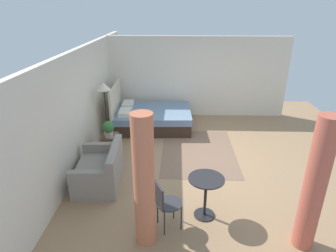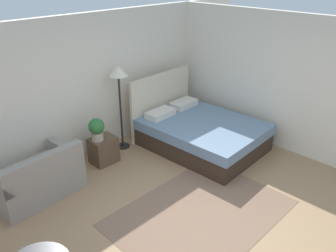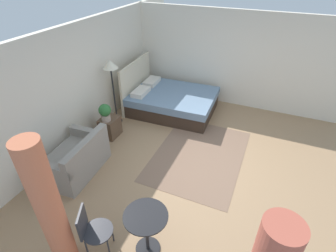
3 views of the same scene
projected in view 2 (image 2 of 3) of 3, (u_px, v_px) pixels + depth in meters
ground_plane at (193, 225)px, 4.73m from camera, size 8.83×8.60×0.02m
wall_back at (72, 90)px, 5.96m from camera, size 8.83×0.12×2.51m
wall_right at (304, 88)px, 6.05m from camera, size 0.12×5.60×2.51m
area_rug at (200, 213)px, 4.95m from camera, size 2.49×1.78×0.01m
bed at (199, 132)px, 6.63m from camera, size 1.74×2.26×1.26m
couch at (37, 179)px, 5.22m from camera, size 1.32×0.92×0.81m
nightstand at (103, 150)px, 6.12m from camera, size 0.45×0.37×0.47m
potted_plant at (97, 129)px, 5.86m from camera, size 0.27×0.27×0.40m
floor_lamp at (119, 78)px, 6.13m from camera, size 0.35×0.35×1.62m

